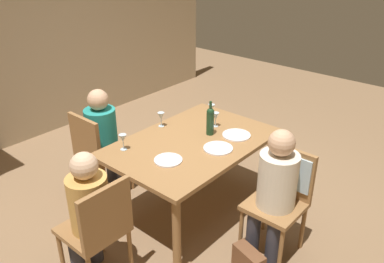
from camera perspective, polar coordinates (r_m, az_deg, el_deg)
name	(u,v)px	position (r m, az deg, el deg)	size (l,w,h in m)	color
ground_plane	(192,207)	(4.10, 0.00, -10.86)	(10.00, 10.00, 0.00)	#846647
rear_room_partition	(29,35)	(5.57, -22.33, 12.71)	(6.40, 0.12, 2.70)	tan
dining_table	(192,149)	(3.73, 0.00, -2.58)	(1.57, 1.05, 0.76)	olive
chair_left_end	(99,226)	(3.11, -13.26, -13.13)	(0.44, 0.44, 0.92)	olive
chair_far_left	(96,149)	(4.14, -13.61, -2.47)	(0.44, 0.44, 0.92)	olive
chair_near	(284,186)	(3.43, 13.03, -7.66)	(0.46, 0.44, 0.92)	olive
person_woman_host	(88,207)	(3.11, -14.75, -10.52)	(0.30, 0.35, 1.12)	#33333D
person_man_bearded	(104,134)	(4.14, -12.55, -0.35)	(0.36, 0.31, 1.15)	#33333D
person_man_guest	(275,187)	(3.28, 11.88, -7.75)	(0.37, 0.32, 1.16)	#33333D
wine_bottle_tall_green	(210,120)	(3.76, 2.64, 1.63)	(0.07, 0.07, 0.34)	#19381E
wine_glass_near_left	(216,117)	(3.94, 3.42, 2.15)	(0.07, 0.07, 0.15)	silver
wine_glass_centre	(161,117)	(3.95, -4.48, 2.16)	(0.07, 0.07, 0.15)	silver
wine_glass_near_right	(212,108)	(4.13, 2.82, 3.36)	(0.07, 0.07, 0.15)	silver
wine_glass_far	(123,139)	(3.55, -9.91, -1.06)	(0.07, 0.07, 0.15)	silver
dinner_plate_host	(168,160)	(3.38, -3.44, -4.12)	(0.24, 0.24, 0.01)	white
dinner_plate_guest_left	(236,135)	(3.81, 6.41, -0.51)	(0.27, 0.27, 0.01)	white
dinner_plate_guest_right	(218,148)	(3.56, 3.77, -2.42)	(0.27, 0.27, 0.01)	white
handbag	(248,261)	(3.40, 8.12, -17.98)	(0.28, 0.12, 0.22)	brown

